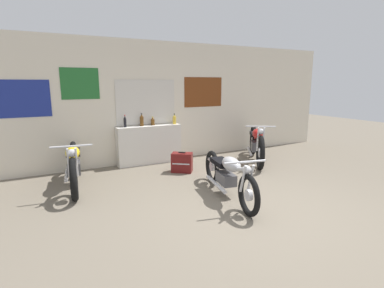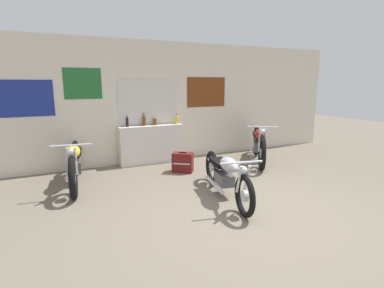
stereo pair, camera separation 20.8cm
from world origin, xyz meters
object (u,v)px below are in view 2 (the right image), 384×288
(bottle_right_center, at_px, (177,119))
(motorcycle_yellow, at_px, (74,163))
(bottle_left_center, at_px, (144,120))
(motorcycle_silver, at_px, (226,174))
(bottle_leftmost, at_px, (127,121))
(hard_case_darkred, at_px, (183,162))
(motorcycle_red, at_px, (259,144))
(bottle_center, at_px, (155,121))

(bottle_right_center, distance_m, motorcycle_yellow, 2.62)
(bottle_left_center, xyz_separation_m, motorcycle_silver, (0.58, -2.62, -0.63))
(bottle_leftmost, bearing_deg, hard_case_darkred, -48.00)
(bottle_leftmost, distance_m, motorcycle_red, 3.11)
(bottle_leftmost, height_order, bottle_left_center, bottle_left_center)
(bottle_center, xyz_separation_m, motorcycle_red, (2.22, -1.05, -0.54))
(bottle_leftmost, height_order, motorcycle_red, bottle_leftmost)
(bottle_right_center, bearing_deg, bottle_leftmost, 177.82)
(motorcycle_red, xyz_separation_m, motorcycle_yellow, (-4.09, 0.12, -0.02))
(bottle_left_center, height_order, motorcycle_silver, bottle_left_center)
(motorcycle_red, bearing_deg, bottle_leftmost, 160.22)
(bottle_leftmost, xyz_separation_m, motorcycle_silver, (0.96, -2.61, -0.62))
(bottle_left_center, bearing_deg, motorcycle_red, -22.81)
(motorcycle_silver, bearing_deg, bottle_left_center, 102.37)
(bottle_center, bearing_deg, motorcycle_red, -25.31)
(bottle_leftmost, distance_m, motorcycle_silver, 2.85)
(bottle_leftmost, distance_m, bottle_left_center, 0.39)
(bottle_right_center, height_order, hard_case_darkred, bottle_right_center)
(bottle_leftmost, height_order, hard_case_darkred, bottle_leftmost)
(bottle_center, height_order, motorcycle_silver, bottle_center)
(motorcycle_yellow, xyz_separation_m, motorcycle_silver, (2.18, -1.70, -0.03))
(motorcycle_yellow, bearing_deg, bottle_leftmost, 36.85)
(motorcycle_red, height_order, motorcycle_silver, motorcycle_red)
(bottle_left_center, xyz_separation_m, bottle_center, (0.27, 0.00, -0.04))
(bottle_right_center, bearing_deg, bottle_left_center, 175.92)
(bottle_leftmost, bearing_deg, motorcycle_yellow, -143.15)
(hard_case_darkred, bearing_deg, motorcycle_yellow, 177.47)
(bottle_right_center, xyz_separation_m, motorcycle_red, (1.69, -0.99, -0.56))
(bottle_left_center, bearing_deg, bottle_right_center, -4.08)
(bottle_left_center, distance_m, hard_case_darkred, 1.40)
(bottle_right_center, relative_size, motorcycle_red, 0.13)
(bottle_left_center, relative_size, motorcycle_yellow, 0.14)
(bottle_leftmost, distance_m, motorcycle_yellow, 1.63)
(bottle_center, bearing_deg, bottle_leftmost, -178.61)
(motorcycle_silver, distance_m, hard_case_darkred, 1.62)
(bottle_center, bearing_deg, hard_case_darkred, -76.15)
(bottle_left_center, distance_m, motorcycle_red, 2.76)
(motorcycle_yellow, bearing_deg, motorcycle_silver, -37.88)
(motorcycle_red, relative_size, motorcycle_silver, 0.91)
(bottle_right_center, distance_m, hard_case_darkred, 1.28)
(motorcycle_silver, bearing_deg, bottle_leftmost, 110.27)
(bottle_leftmost, bearing_deg, bottle_right_center, -2.18)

